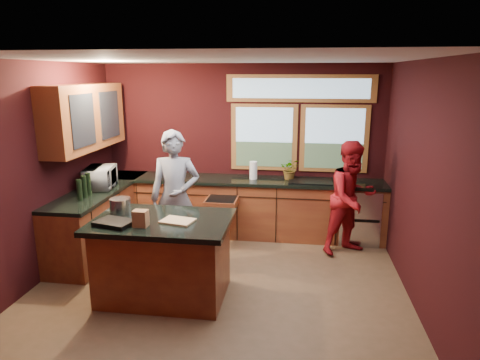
% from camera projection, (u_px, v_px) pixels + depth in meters
% --- Properties ---
extents(floor, '(4.50, 4.50, 0.00)m').
position_uv_depth(floor, '(221.00, 283.00, 5.35)').
color(floor, brown).
rests_on(floor, ground).
extents(room_shell, '(4.52, 4.02, 2.71)m').
position_uv_depth(room_shell, '(177.00, 135.00, 5.30)').
color(room_shell, black).
rests_on(room_shell, ground).
extents(back_counter, '(4.50, 0.64, 0.93)m').
position_uv_depth(back_counter, '(252.00, 207.00, 6.84)').
color(back_counter, '#551E14').
rests_on(back_counter, floor).
extents(left_counter, '(0.64, 2.30, 0.93)m').
position_uv_depth(left_counter, '(101.00, 218.00, 6.32)').
color(left_counter, '#551E14').
rests_on(left_counter, floor).
extents(island, '(1.55, 1.05, 0.95)m').
position_uv_depth(island, '(164.00, 258.00, 4.94)').
color(island, '#551E14').
rests_on(island, floor).
extents(person_grey, '(0.73, 0.53, 1.83)m').
position_uv_depth(person_grey, '(175.00, 198.00, 5.77)').
color(person_grey, slate).
rests_on(person_grey, floor).
extents(person_red, '(1.01, 0.96, 1.64)m').
position_uv_depth(person_red, '(352.00, 198.00, 6.08)').
color(person_red, maroon).
rests_on(person_red, floor).
extents(microwave, '(0.48, 0.61, 0.31)m').
position_uv_depth(microwave, '(100.00, 178.00, 6.18)').
color(microwave, '#999999').
rests_on(microwave, left_counter).
extents(potted_plant, '(0.30, 0.26, 0.33)m').
position_uv_depth(potted_plant, '(290.00, 169.00, 6.66)').
color(potted_plant, '#999999').
rests_on(potted_plant, back_counter).
extents(paper_towel, '(0.12, 0.12, 0.28)m').
position_uv_depth(paper_towel, '(253.00, 170.00, 6.69)').
color(paper_towel, white).
rests_on(paper_towel, back_counter).
extents(cutting_board, '(0.39, 0.32, 0.02)m').
position_uv_depth(cutting_board, '(178.00, 221.00, 4.74)').
color(cutting_board, tan).
rests_on(cutting_board, island).
extents(stock_pot, '(0.24, 0.24, 0.18)m').
position_uv_depth(stock_pot, '(120.00, 206.00, 5.02)').
color(stock_pot, '#ADADB2').
rests_on(stock_pot, island).
extents(paper_bag, '(0.15, 0.12, 0.18)m').
position_uv_depth(paper_bag, '(141.00, 218.00, 4.58)').
color(paper_bag, brown).
rests_on(paper_bag, island).
extents(black_tray, '(0.46, 0.37, 0.05)m').
position_uv_depth(black_tray, '(114.00, 223.00, 4.64)').
color(black_tray, black).
rests_on(black_tray, island).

